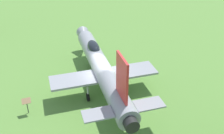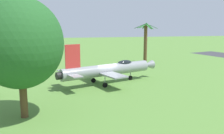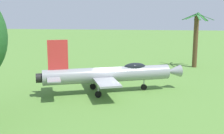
{
  "view_description": "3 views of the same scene",
  "coord_description": "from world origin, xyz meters",
  "views": [
    {
      "loc": [
        -1.92,
        17.01,
        12.0
      ],
      "look_at": [
        -0.76,
        0.06,
        2.0
      ],
      "focal_mm": 42.47,
      "sensor_mm": 36.0,
      "label": 1
    },
    {
      "loc": [
        -28.81,
        5.68,
        7.44
      ],
      "look_at": [
        0.39,
        -0.68,
        2.02
      ],
      "focal_mm": 38.76,
      "sensor_mm": 36.0,
      "label": 2
    },
    {
      "loc": [
        -26.03,
        -3.71,
        7.51
      ],
      "look_at": [
        -1.09,
        -0.53,
        2.7
      ],
      "focal_mm": 45.83,
      "sensor_mm": 36.0,
      "label": 3
    }
  ],
  "objects": [
    {
      "name": "palm_tree",
      "position": [
        14.32,
        -10.16,
        3.81
      ],
      "size": [
        3.73,
        4.1,
        7.51
      ],
      "color": "brown",
      "rests_on": "ground_plane"
    },
    {
      "name": "ground_plane",
      "position": [
        0.0,
        0.0,
        0.0
      ],
      "size": [
        200.0,
        200.0,
        0.0
      ],
      "primitive_type": "plane",
      "color": "#568438"
    },
    {
      "name": "shade_tree",
      "position": [
        -9.32,
        8.63,
        5.95
      ],
      "size": [
        6.65,
        6.63,
        9.5
      ],
      "color": "brown",
      "rests_on": "ground_plane"
    },
    {
      "name": "display_jet",
      "position": [
        0.12,
        -0.32,
        1.8
      ],
      "size": [
        8.16,
        13.45,
        5.13
      ],
      "rotation": [
        0.0,
        0.0,
        5.08
      ],
      "color": "gray",
      "rests_on": "ground_plane"
    },
    {
      "name": "info_plaque",
      "position": [
        4.8,
        3.28,
        0.85
      ],
      "size": [
        0.71,
        0.6,
        1.14
      ],
      "color": "#333333",
      "rests_on": "ground_plane"
    }
  ]
}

